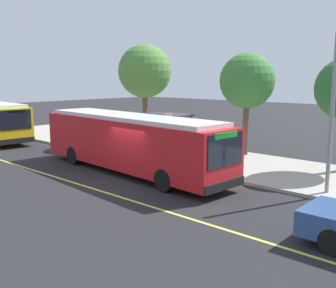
{
  "coord_description": "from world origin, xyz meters",
  "views": [
    {
      "loc": [
        13.35,
        -12.2,
        4.8
      ],
      "look_at": [
        0.74,
        1.62,
        1.63
      ],
      "focal_mm": 41.71,
      "sensor_mm": 36.0,
      "label": 1
    }
  ],
  "objects_px": {
    "transit_bus_main": "(130,141)",
    "pedestrian_commuter": "(132,137)",
    "route_sign_post": "(168,131)",
    "waiting_bench": "(172,146)"
  },
  "relations": [
    {
      "from": "transit_bus_main",
      "to": "pedestrian_commuter",
      "type": "bearing_deg",
      "value": 136.29
    },
    {
      "from": "waiting_bench",
      "to": "route_sign_post",
      "type": "xyz_separation_m",
      "value": [
        1.85,
        -2.38,
        1.32
      ]
    },
    {
      "from": "transit_bus_main",
      "to": "route_sign_post",
      "type": "xyz_separation_m",
      "value": [
        0.55,
        2.29,
        0.34
      ]
    },
    {
      "from": "route_sign_post",
      "to": "pedestrian_commuter",
      "type": "distance_m",
      "value": 4.34
    },
    {
      "from": "transit_bus_main",
      "to": "route_sign_post",
      "type": "bearing_deg",
      "value": 76.56
    },
    {
      "from": "waiting_bench",
      "to": "pedestrian_commuter",
      "type": "height_order",
      "value": "pedestrian_commuter"
    },
    {
      "from": "route_sign_post",
      "to": "pedestrian_commuter",
      "type": "xyz_separation_m",
      "value": [
        -4.11,
        1.11,
        -0.84
      ]
    },
    {
      "from": "pedestrian_commuter",
      "to": "route_sign_post",
      "type": "bearing_deg",
      "value": -15.15
    },
    {
      "from": "route_sign_post",
      "to": "transit_bus_main",
      "type": "bearing_deg",
      "value": -103.44
    },
    {
      "from": "transit_bus_main",
      "to": "waiting_bench",
      "type": "bearing_deg",
      "value": 105.56
    }
  ]
}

